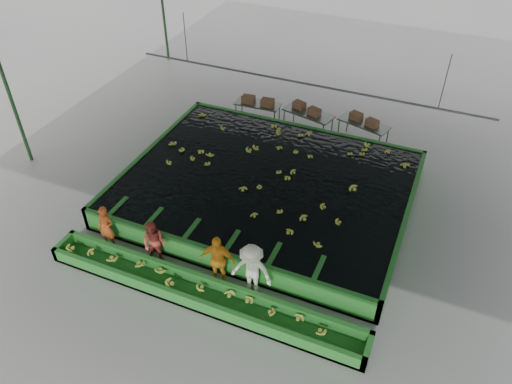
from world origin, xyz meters
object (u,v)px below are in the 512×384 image
at_px(box_stack_left, 258,104).
at_px(packing_table_mid, 308,122).
at_px(sorting_trough, 201,293).
at_px(worker_b, 154,243).
at_px(packing_table_left, 258,112).
at_px(worker_a, 106,227).
at_px(worker_c, 217,260).
at_px(packing_table_right, 363,132).
at_px(box_stack_right, 364,122).
at_px(box_stack_mid, 306,111).
at_px(flotation_tank, 267,188).
at_px(worker_d, 252,271).

bearing_deg(box_stack_left, packing_table_mid, 1.25).
bearing_deg(box_stack_left, sorting_trough, -76.35).
distance_m(worker_b, packing_table_left, 9.22).
relative_size(worker_a, worker_c, 0.86).
bearing_deg(packing_table_right, box_stack_left, -177.57).
xyz_separation_m(sorting_trough, worker_b, (-2.01, 0.80, 0.53)).
bearing_deg(packing_table_mid, worker_b, -101.80).
height_order(worker_b, packing_table_left, worker_b).
bearing_deg(worker_c, box_stack_right, 65.76).
bearing_deg(sorting_trough, packing_table_left, 103.75).
bearing_deg(box_stack_mid, packing_table_left, -179.22).
distance_m(flotation_tank, packing_table_left, 5.48).
xyz_separation_m(flotation_tank, packing_table_left, (-2.45, 4.90, 0.01)).
relative_size(worker_c, box_stack_left, 1.26).
xyz_separation_m(sorting_trough, box_stack_right, (2.26, 10.14, 0.72)).
bearing_deg(packing_table_left, worker_d, -67.96).
distance_m(sorting_trough, box_stack_mid, 10.06).
distance_m(packing_table_left, box_stack_left, 0.46).
bearing_deg(flotation_tank, box_stack_mid, 92.29).
xyz_separation_m(worker_c, packing_table_right, (2.11, 9.34, -0.43)).
bearing_deg(worker_b, worker_a, 175.76).
bearing_deg(packing_table_mid, packing_table_left, 179.68).
xyz_separation_m(sorting_trough, worker_c, (0.18, 0.80, 0.66)).
bearing_deg(worker_c, box_stack_mid, 80.66).
relative_size(worker_a, box_stack_mid, 1.16).
bearing_deg(worker_b, box_stack_right, 61.20).
bearing_deg(worker_d, worker_a, 177.43).
relative_size(worker_c, box_stack_mid, 1.36).
height_order(sorting_trough, box_stack_right, box_stack_right).
relative_size(worker_b, packing_table_mid, 0.72).
bearing_deg(worker_a, worker_b, -3.26).
height_order(packing_table_mid, box_stack_mid, box_stack_mid).
relative_size(box_stack_left, box_stack_mid, 1.08).
xyz_separation_m(packing_table_mid, box_stack_left, (-2.32, -0.05, 0.42)).
relative_size(worker_d, packing_table_right, 0.89).
distance_m(packing_table_mid, box_stack_mid, 0.51).
distance_m(flotation_tank, sorting_trough, 5.10).
xyz_separation_m(flotation_tank, worker_c, (0.18, -4.30, 0.46)).
xyz_separation_m(sorting_trough, worker_a, (-3.80, 0.80, 0.53)).
xyz_separation_m(flotation_tank, box_stack_left, (-2.41, 4.84, 0.47)).
bearing_deg(worker_d, sorting_trough, -150.49).
bearing_deg(packing_table_right, packing_table_mid, -176.41).
relative_size(worker_c, packing_table_right, 0.86).
bearing_deg(sorting_trough, worker_c, 77.58).
xyz_separation_m(worker_d, box_stack_right, (0.99, 9.34, 0.03)).
bearing_deg(packing_table_left, flotation_tank, -63.46).
bearing_deg(box_stack_mid, worker_d, -80.93).
distance_m(packing_table_right, box_stack_right, 0.48).
distance_m(worker_a, packing_table_right, 11.15).
distance_m(flotation_tank, worker_b, 4.76).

